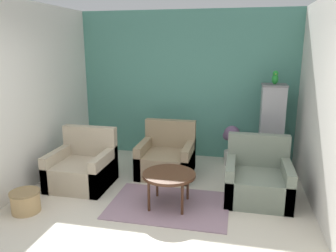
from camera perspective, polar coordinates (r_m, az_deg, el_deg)
ground_plane at (r=3.82m, az=-5.31°, el=-19.85°), size 20.00×20.00×0.00m
wall_back_accent at (r=6.27m, az=3.12°, el=7.07°), size 4.18×0.06×2.75m
wall_left at (r=5.55m, az=-21.33°, el=5.24°), size 0.06×3.10×2.75m
wall_right at (r=4.75m, az=25.11°, el=3.55°), size 0.06×3.10×2.75m
area_rug at (r=4.58m, az=0.17°, el=-13.59°), size 1.60×1.11×0.01m
coffee_table at (r=4.40m, az=0.17°, el=-8.75°), size 0.71×0.71×0.47m
armchair_left at (r=5.27m, az=-14.63°, el=-7.12°), size 0.88×0.85×0.86m
armchair_right at (r=4.84m, az=15.33°, el=-9.12°), size 0.88×0.85×0.86m
armchair_middle at (r=5.54m, az=-0.24°, el=-5.63°), size 0.88×0.85×0.86m
birdcage at (r=5.81m, az=17.50°, el=-0.83°), size 0.55×0.55×1.50m
parrot at (r=5.66m, az=18.16°, el=7.96°), size 0.10×0.19×0.23m
potted_plant at (r=5.99m, az=10.98°, el=-2.85°), size 0.31×0.28×0.73m
wicker_basket at (r=4.74m, az=-23.57°, el=-11.85°), size 0.38×0.38×0.28m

